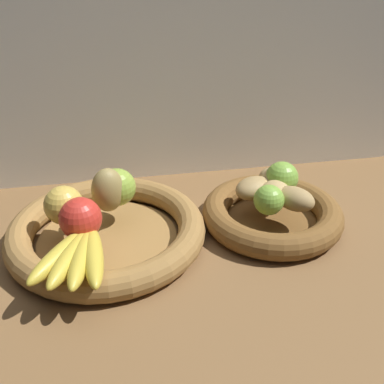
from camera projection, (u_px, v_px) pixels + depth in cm
name	position (u px, v px, depth cm)	size (l,w,h in cm)	color
ground_plane	(207.00, 246.00, 84.73)	(140.00, 90.00, 3.00)	brown
back_wall	(180.00, 58.00, 96.22)	(140.00, 3.00, 55.00)	silver
fruit_bowl_left	(107.00, 231.00, 82.47)	(36.98, 36.98, 5.08)	olive
fruit_bowl_right	(272.00, 214.00, 87.67)	(27.83, 27.83, 5.08)	brown
apple_green_back	(117.00, 187.00, 84.19)	(7.28, 7.28, 7.28)	#8CAD3D
apple_red_front	(81.00, 218.00, 74.54)	(7.29, 7.29, 7.29)	red
apple_golden_left	(64.00, 205.00, 78.58)	(7.05, 7.05, 7.05)	gold
pear_brown	(108.00, 190.00, 81.69)	(5.27, 6.30, 8.72)	olive
banana_bunch_front	(78.00, 254.00, 69.29)	(12.60, 17.63, 3.18)	gold
potato_oblong	(254.00, 188.00, 86.98)	(8.24, 5.73, 4.27)	#A38451
potato_large	(274.00, 192.00, 85.26)	(7.14, 5.66, 4.42)	tan
potato_back	(276.00, 181.00, 88.95)	(8.36, 5.95, 4.81)	tan
potato_small	(294.00, 199.00, 83.20)	(7.90, 5.21, 4.45)	#A38451
lime_near	(269.00, 200.00, 81.49)	(5.72, 5.72, 5.72)	#7AAD3D
lime_far	(282.00, 178.00, 88.24)	(6.62, 6.62, 6.62)	#7AAD3D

